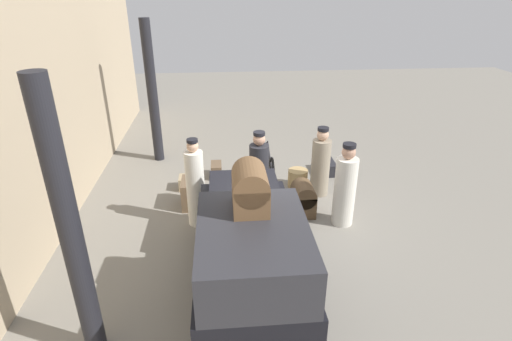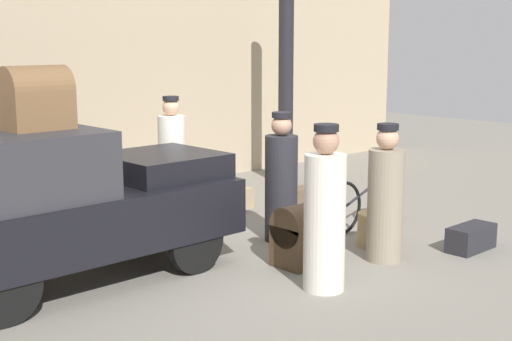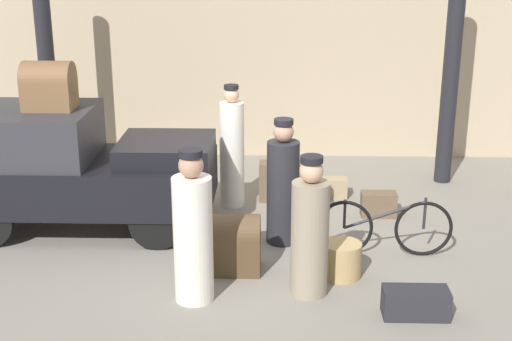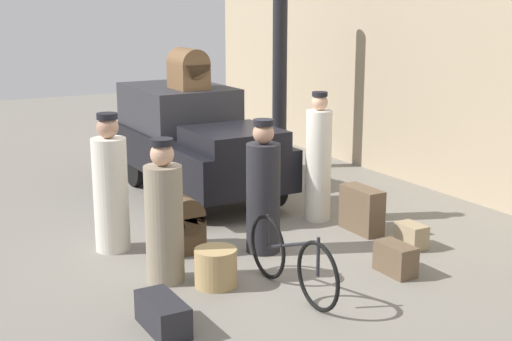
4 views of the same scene
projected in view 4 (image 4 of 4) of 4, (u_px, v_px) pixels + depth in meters
ground_plane at (235, 240)px, 9.31m from camera, size 30.00×30.00×0.00m
station_building_facade at (473, 54)px, 10.74m from camera, size 16.00×0.15×4.50m
canopy_pillar_left at (280, 68)px, 12.85m from camera, size 0.26×0.26×3.70m
truck at (195, 138)px, 11.32m from camera, size 3.54×1.56×1.67m
bicycle at (291, 260)px, 7.55m from camera, size 1.72×0.04×0.77m
wicker_basket at (216, 267)px, 7.78m from camera, size 0.47×0.47×0.42m
conductor_in_dark_uniform at (318, 162)px, 9.96m from camera, size 0.36×0.36×1.83m
porter_standing_middle at (164, 218)px, 7.80m from camera, size 0.42×0.42×1.62m
porter_with_bicycle at (263, 193)px, 8.72m from camera, size 0.42×0.42×1.67m
porter_carrying_trunk at (111, 189)px, 8.77m from camera, size 0.43×0.43×1.73m
trunk_umber_medium at (411, 236)px, 8.99m from camera, size 0.40×0.25×0.31m
suitcase_black_upright at (180, 222)px, 8.86m from camera, size 0.57×0.47×0.72m
trunk_large_brown at (362, 210)px, 9.57m from camera, size 0.66×0.27×0.61m
trunk_wicker_pale at (163, 314)px, 6.76m from camera, size 0.69×0.32×0.31m
suitcase_small_leather at (396, 259)px, 8.13m from camera, size 0.50×0.26×0.35m
trunk_on_truck_roof at (188, 69)px, 11.22m from camera, size 0.64×0.47×0.64m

